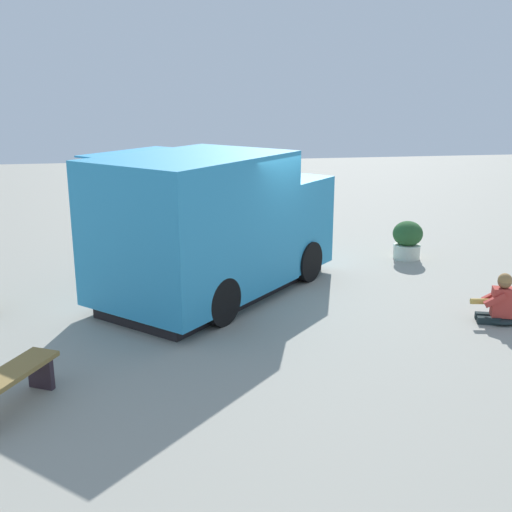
# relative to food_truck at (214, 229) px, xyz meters

# --- Properties ---
(ground_plane) EXTENTS (40.00, 40.00, 0.00)m
(ground_plane) POSITION_rel_food_truck_xyz_m (-0.25, 0.71, -1.22)
(ground_plane) COLOR gray
(food_truck) EXTENTS (4.97, 4.87, 2.58)m
(food_truck) POSITION_rel_food_truck_xyz_m (0.00, 0.00, 0.00)
(food_truck) COLOR #2E92C4
(food_truck) RESTS_ON ground_plane
(person_customer) EXTENTS (0.58, 0.80, 0.83)m
(person_customer) POSITION_rel_food_truck_xyz_m (2.17, 4.37, -0.89)
(person_customer) COLOR #1C282A
(person_customer) RESTS_ON ground_plane
(planter_flowering_far) EXTENTS (0.65, 0.65, 0.84)m
(planter_flowering_far) POSITION_rel_food_truck_xyz_m (-1.68, 4.39, -0.79)
(planter_flowering_far) COLOR beige
(planter_flowering_far) RESTS_ON ground_plane
(planter_flowering_side) EXTENTS (0.47, 0.47, 0.70)m
(planter_flowering_side) POSITION_rel_food_truck_xyz_m (-4.27, -0.39, -0.85)
(planter_flowering_side) COLOR silver
(planter_flowering_side) RESTS_ON ground_plane
(plaza_bench) EXTENTS (1.47, 1.03, 0.47)m
(plaza_bench) POSITION_rel_food_truck_xyz_m (3.83, -2.80, -0.87)
(plaza_bench) COLOR olive
(plaza_bench) RESTS_ON ground_plane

